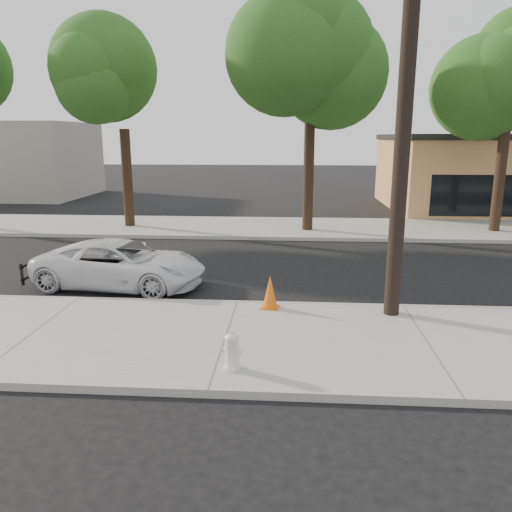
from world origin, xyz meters
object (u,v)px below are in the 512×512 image
Objects in this scene: police_cruiser at (121,264)px; traffic_cone at (270,292)px; utility_pole at (405,106)px; fire_hydrant at (232,352)px.

traffic_cone is at bearing -107.09° from police_cruiser.
utility_pole is 1.93× the size of police_cruiser.
fire_hydrant is 0.84× the size of traffic_cone.
utility_pole reaches higher than traffic_cone.
police_cruiser is at bearing 155.82° from traffic_cone.
utility_pole is at bearing -99.57° from police_cruiser.
fire_hydrant is (3.70, -5.11, -0.18)m from police_cruiser.
police_cruiser is at bearing 163.34° from utility_pole.
fire_hydrant is at bearing -99.20° from traffic_cone.
utility_pole is 6.16m from fire_hydrant.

